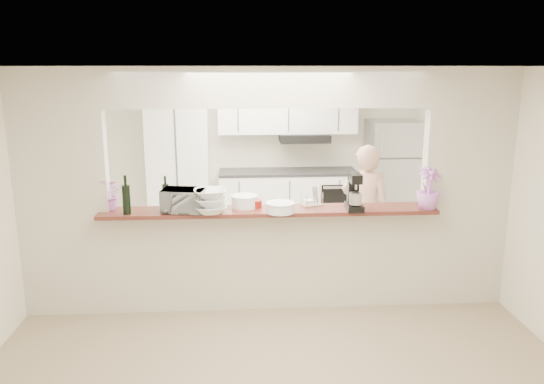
{
  "coord_description": "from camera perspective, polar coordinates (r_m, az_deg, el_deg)",
  "views": [
    {
      "loc": [
        -0.31,
        -5.23,
        2.5
      ],
      "look_at": [
        0.05,
        0.3,
        1.18
      ],
      "focal_mm": 35.0,
      "sensor_mm": 36.0,
      "label": 1
    }
  ],
  "objects": [
    {
      "name": "tile_overlay",
      "position": [
        7.23,
        -1.05,
        -6.8
      ],
      "size": [
        5.0,
        2.9,
        0.01
      ],
      "primitive_type": "cube",
      "color": "silver",
      "rests_on": "floor"
    },
    {
      "name": "floor",
      "position": [
        5.8,
        -0.31,
        -12.13
      ],
      "size": [
        6.0,
        6.0,
        0.0
      ],
      "primitive_type": "plane",
      "color": "tan",
      "rests_on": "ground"
    },
    {
      "name": "plate_stack_b",
      "position": [
        5.23,
        0.89,
        -1.67
      ],
      "size": [
        0.29,
        0.29,
        0.1
      ],
      "color": "white",
      "rests_on": "bar_counter"
    },
    {
      "name": "utensil_caddy",
      "position": [
        5.49,
        4.33,
        -0.62
      ],
      "size": [
        0.24,
        0.2,
        0.2
      ],
      "color": "silver",
      "rests_on": "bar_counter"
    },
    {
      "name": "wine_bottle_b",
      "position": [
        5.34,
        -15.39,
        -0.73
      ],
      "size": [
        0.08,
        0.08,
        0.39
      ],
      "color": "black",
      "rests_on": "bar_counter"
    },
    {
      "name": "serving_bowls",
      "position": [
        5.23,
        -6.63,
        -1.02
      ],
      "size": [
        0.35,
        0.35,
        0.24
      ],
      "primitive_type": "imported",
      "rotation": [
        0.0,
        0.0,
        0.09
      ],
      "color": "white",
      "rests_on": "bar_counter"
    },
    {
      "name": "partition",
      "position": [
        5.33,
        -0.33,
        2.39
      ],
      "size": [
        5.0,
        0.15,
        2.5
      ],
      "color": "beige",
      "rests_on": "floor"
    },
    {
      "name": "plate_stack_a",
      "position": [
        5.43,
        -2.98,
        -1.01
      ],
      "size": [
        0.27,
        0.27,
        0.12
      ],
      "color": "white",
      "rests_on": "bar_counter"
    },
    {
      "name": "flower_left",
      "position": [
        5.55,
        -17.07,
        -0.22
      ],
      "size": [
        0.34,
        0.32,
        0.32
      ],
      "primitive_type": "imported",
      "rotation": [
        0.0,
        0.0,
        -0.26
      ],
      "color": "pink",
      "rests_on": "bar_counter"
    },
    {
      "name": "flower_right",
      "position": [
        5.55,
        16.47,
        0.39
      ],
      "size": [
        0.3,
        0.3,
        0.43
      ],
      "primitive_type": "imported",
      "rotation": [
        0.0,
        0.0,
        0.33
      ],
      "color": "#B268C1",
      "rests_on": "bar_counter"
    },
    {
      "name": "toaster_oven",
      "position": [
        5.32,
        -9.49,
        -0.9
      ],
      "size": [
        0.45,
        0.34,
        0.23
      ],
      "primitive_type": "imported",
      "rotation": [
        0.0,
        0.0,
        -0.16
      ],
      "color": "#9F9FA3",
      "rests_on": "bar_counter"
    },
    {
      "name": "wine_bottle_a",
      "position": [
        5.5,
        -11.36,
        -0.35
      ],
      "size": [
        0.07,
        0.07,
        0.33
      ],
      "color": "black",
      "rests_on": "bar_counter"
    },
    {
      "name": "bar_counter",
      "position": [
        5.58,
        -0.32,
        -6.8
      ],
      "size": [
        3.4,
        0.38,
        1.09
      ],
      "color": "beige",
      "rests_on": "floor"
    },
    {
      "name": "red_bowl",
      "position": [
        5.44,
        -1.93,
        -1.25
      ],
      "size": [
        0.16,
        0.16,
        0.07
      ],
      "primitive_type": "cylinder",
      "color": "maroon",
      "rests_on": "bar_counter"
    },
    {
      "name": "tan_bowl",
      "position": [
        5.39,
        0.22,
        -1.44
      ],
      "size": [
        0.13,
        0.13,
        0.06
      ],
      "primitive_type": "cylinder",
      "color": "tan",
      "rests_on": "bar_counter"
    },
    {
      "name": "stand_mixer",
      "position": [
        5.37,
        8.86,
        -0.15
      ],
      "size": [
        0.17,
        0.26,
        0.38
      ],
      "color": "black",
      "rests_on": "bar_counter"
    },
    {
      "name": "kitchen_cabinets",
      "position": [
        8.1,
        -2.79,
        2.52
      ],
      "size": [
        3.15,
        0.62,
        2.25
      ],
      "color": "white",
      "rests_on": "floor"
    },
    {
      "name": "refrigerator",
      "position": [
        8.39,
        12.7,
        1.72
      ],
      "size": [
        0.75,
        0.7,
        1.7
      ],
      "primitive_type": "cube",
      "color": "#B8B7BD",
      "rests_on": "floor"
    },
    {
      "name": "person",
      "position": [
        6.44,
        9.97,
        -2.1
      ],
      "size": [
        0.69,
        0.59,
        1.6
      ],
      "primitive_type": "imported",
      "rotation": [
        0.0,
        0.0,
        2.72
      ],
      "color": "#D6A28B",
      "rests_on": "floor"
    }
  ]
}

